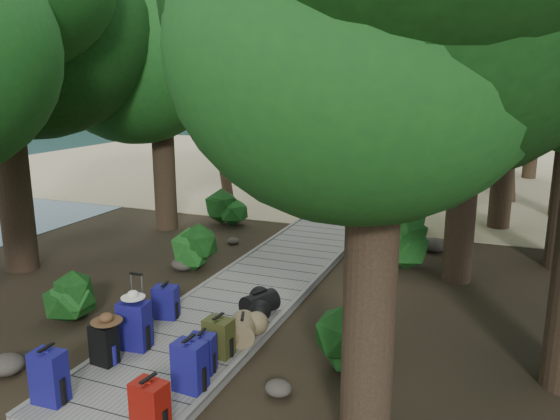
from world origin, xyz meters
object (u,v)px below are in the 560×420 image
at_px(backpack_right_b, 190,364).
at_px(lone_suitcase_on_sand, 365,196).
at_px(backpack_left_d, 166,300).
at_px(backpack_right_d, 219,335).
at_px(kayak, 304,181).
at_px(sun_lounger, 459,190).
at_px(backpack_left_c, 134,323).
at_px(suitcase_on_boardwalk, 139,320).
at_px(backpack_right_c, 202,351).
at_px(backpack_right_a, 150,405).
at_px(backpack_left_b, 104,343).
at_px(backpack_left_a, 49,374).
at_px(duffel_right_black, 260,303).
at_px(duffel_right_khaki, 243,329).

height_order(backpack_right_b, lone_suitcase_on_sand, backpack_right_b).
bearing_deg(lone_suitcase_on_sand, backpack_left_d, -79.73).
xyz_separation_m(backpack_right_d, kayak, (-3.43, 13.59, -0.25)).
bearing_deg(backpack_left_d, backpack_right_b, -61.46).
bearing_deg(sun_lounger, backpack_left_c, -125.58).
xyz_separation_m(backpack_left_c, suitcase_on_boardwalk, (-0.14, 0.29, -0.10)).
bearing_deg(backpack_right_c, backpack_left_d, 128.02).
bearing_deg(backpack_left_d, backpack_right_a, -71.99).
bearing_deg(backpack_left_b, backpack_left_a, -84.63).
distance_m(backpack_right_a, sun_lounger, 15.16).
height_order(backpack_left_d, lone_suitcase_on_sand, lone_suitcase_on_sand).
relative_size(duffel_right_black, suitcase_on_boardwalk, 1.03).
bearing_deg(backpack_left_c, suitcase_on_boardwalk, 109.56).
bearing_deg(backpack_right_c, backpack_left_a, -145.33).
height_order(backpack_right_b, kayak, backpack_right_b).
height_order(backpack_right_c, backpack_right_d, backpack_right_d).
height_order(duffel_right_black, kayak, duffel_right_black).
xyz_separation_m(duffel_right_black, lone_suitcase_on_sand, (-0.32, 9.12, 0.07)).
distance_m(backpack_left_b, backpack_right_c, 1.40).
xyz_separation_m(backpack_right_b, duffel_right_black, (-0.12, 2.45, -0.17)).
height_order(backpack_left_a, suitcase_on_boardwalk, backpack_left_a).
distance_m(duffel_right_khaki, suitcase_on_boardwalk, 1.59).
bearing_deg(duffel_right_khaki, backpack_left_d, 147.05).
bearing_deg(backpack_right_d, backpack_right_a, -81.02).
bearing_deg(lone_suitcase_on_sand, backpack_left_c, -78.18).
height_order(backpack_left_d, backpack_right_b, backpack_right_b).
xyz_separation_m(backpack_right_d, suitcase_on_boardwalk, (-1.38, 0.02, -0.01)).
xyz_separation_m(duffel_right_khaki, duffel_right_black, (-0.16, 1.00, -0.00)).
bearing_deg(backpack_right_a, backpack_right_d, 101.02).
height_order(backpack_right_a, kayak, backpack_right_a).
relative_size(duffel_right_khaki, duffel_right_black, 0.95).
relative_size(backpack_left_c, backpack_left_d, 1.33).
relative_size(backpack_left_a, backpack_right_c, 1.26).
bearing_deg(backpack_left_c, backpack_right_d, 6.11).
relative_size(suitcase_on_boardwalk, sun_lounger, 0.31).
xyz_separation_m(backpack_left_a, lone_suitcase_on_sand, (1.00, 12.44, -0.11)).
xyz_separation_m(backpack_right_c, lone_suitcase_on_sand, (-0.36, 11.11, -0.03)).
xyz_separation_m(backpack_right_d, duffel_right_black, (-0.02, 1.51, -0.11)).
height_order(backpack_left_b, backpack_right_a, backpack_right_a).
bearing_deg(sun_lounger, backpack_right_a, -118.95).
bearing_deg(duffel_right_black, duffel_right_khaki, -56.50).
bearing_deg(sun_lounger, duffel_right_black, -122.14).
bearing_deg(duffel_right_khaki, backpack_right_c, -119.05).
relative_size(lone_suitcase_on_sand, sun_lounger, 0.37).
distance_m(backpack_right_d, lone_suitcase_on_sand, 10.64).
bearing_deg(backpack_left_a, backpack_left_b, 88.21).
xyz_separation_m(suitcase_on_boardwalk, lone_suitcase_on_sand, (1.03, 10.61, -0.03)).
xyz_separation_m(backpack_left_b, backpack_right_b, (1.45, -0.14, 0.05)).
bearing_deg(backpack_right_b, suitcase_on_boardwalk, 150.00).
xyz_separation_m(backpack_left_b, lone_suitcase_on_sand, (1.01, 11.44, -0.05)).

